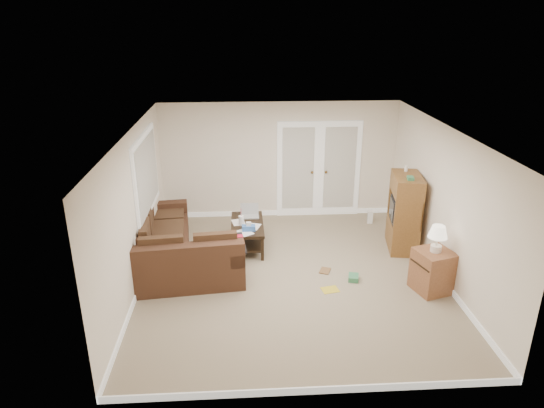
{
  "coord_description": "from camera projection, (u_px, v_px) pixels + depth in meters",
  "views": [
    {
      "loc": [
        -0.78,
        -7.18,
        4.13
      ],
      "look_at": [
        -0.29,
        0.59,
        1.1
      ],
      "focal_mm": 32.0,
      "sensor_mm": 36.0,
      "label": 1
    }
  ],
  "objects": [
    {
      "name": "tv_armoire",
      "position": [
        404.0,
        212.0,
        9.0
      ],
      "size": [
        0.63,
        0.97,
        1.55
      ],
      "rotation": [
        0.0,
        0.0,
        -0.16
      ],
      "color": "brown",
      "rests_on": "floor"
    },
    {
      "name": "floor_magazine",
      "position": [
        330.0,
        290.0,
        7.82
      ],
      "size": [
        0.31,
        0.26,
        0.01
      ],
      "primitive_type": "cube",
      "rotation": [
        0.0,
        0.0,
        0.2
      ],
      "color": "gold",
      "rests_on": "floor"
    },
    {
      "name": "floor",
      "position": [
        291.0,
        277.0,
        8.22
      ],
      "size": [
        5.5,
        5.5,
        0.0
      ],
      "primitive_type": "plane",
      "color": "gray",
      "rests_on": "ground"
    },
    {
      "name": "coffee_table",
      "position": [
        248.0,
        234.0,
        9.2
      ],
      "size": [
        0.61,
        1.21,
        0.82
      ],
      "rotation": [
        0.0,
        0.0,
        0.0
      ],
      "color": "black",
      "rests_on": "floor"
    },
    {
      "name": "wall_front",
      "position": [
        318.0,
        303.0,
        5.21
      ],
      "size": [
        5.0,
        0.02,
        2.5
      ],
      "primitive_type": "cube",
      "color": "white",
      "rests_on": "floor"
    },
    {
      "name": "window_left",
      "position": [
        146.0,
        174.0,
        8.44
      ],
      "size": [
        0.05,
        1.92,
        1.42
      ],
      "color": "white",
      "rests_on": "wall_left"
    },
    {
      "name": "ceiling",
      "position": [
        294.0,
        132.0,
        7.31
      ],
      "size": [
        5.0,
        5.5,
        0.02
      ],
      "primitive_type": "cube",
      "color": "white",
      "rests_on": "wall_back"
    },
    {
      "name": "space_heater",
      "position": [
        370.0,
        217.0,
        10.3
      ],
      "size": [
        0.12,
        0.11,
        0.27
      ],
      "primitive_type": "cube",
      "rotation": [
        0.0,
        0.0,
        -0.19
      ],
      "color": "white",
      "rests_on": "floor"
    },
    {
      "name": "sectional_sofa",
      "position": [
        174.0,
        248.0,
        8.48
      ],
      "size": [
        2.09,
        2.79,
        0.84
      ],
      "rotation": [
        0.0,
        0.0,
        0.11
      ],
      "color": "#472B1B",
      "rests_on": "floor"
    },
    {
      "name": "floor_book",
      "position": [
        320.0,
        270.0,
        8.42
      ],
      "size": [
        0.25,
        0.28,
        0.02
      ],
      "primitive_type": "imported",
      "rotation": [
        0.0,
        0.0,
        -0.39
      ],
      "color": "brown",
      "rests_on": "floor"
    },
    {
      "name": "baseboards",
      "position": [
        291.0,
        274.0,
        8.2
      ],
      "size": [
        5.0,
        5.5,
        0.1
      ],
      "primitive_type": null,
      "color": "white",
      "rests_on": "floor"
    },
    {
      "name": "side_cabinet",
      "position": [
        433.0,
        268.0,
        7.67
      ],
      "size": [
        0.67,
        0.67,
        1.13
      ],
      "rotation": [
        0.0,
        0.0,
        0.3
      ],
      "color": "brown",
      "rests_on": "floor"
    },
    {
      "name": "floor_greenbox",
      "position": [
        353.0,
        278.0,
        8.1
      ],
      "size": [
        0.21,
        0.25,
        0.09
      ],
      "primitive_type": "cube",
      "rotation": [
        0.0,
        0.0,
        -0.24
      ],
      "color": "#387C4F",
      "rests_on": "floor"
    },
    {
      "name": "french_doors",
      "position": [
        319.0,
        170.0,
        10.42
      ],
      "size": [
        1.8,
        0.05,
        2.13
      ],
      "color": "white",
      "rests_on": "floor"
    },
    {
      "name": "wall_right",
      "position": [
        445.0,
        205.0,
        7.91
      ],
      "size": [
        0.02,
        5.5,
        2.5
      ],
      "primitive_type": "cube",
      "color": "white",
      "rests_on": "floor"
    },
    {
      "name": "wall_left",
      "position": [
        135.0,
        212.0,
        7.62
      ],
      "size": [
        0.02,
        5.5,
        2.5
      ],
      "primitive_type": "cube",
      "color": "white",
      "rests_on": "floor"
    },
    {
      "name": "wall_back",
      "position": [
        279.0,
        161.0,
        10.32
      ],
      "size": [
        5.0,
        0.02,
        2.5
      ],
      "primitive_type": "cube",
      "color": "white",
      "rests_on": "floor"
    }
  ]
}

